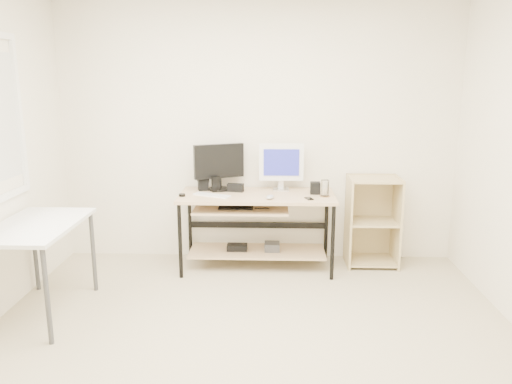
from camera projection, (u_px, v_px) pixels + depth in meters
The scene contains 16 objects.
room at pixel (227, 165), 3.12m from camera, with size 4.01×4.01×2.62m.
desk at pixel (254, 215), 4.87m from camera, with size 1.50×0.65×0.75m.
side_table at pixel (36, 234), 3.86m from camera, with size 0.60×1.00×0.75m.
shelf_unit at pixel (372, 220), 5.01m from camera, with size 0.50×0.40×0.90m.
black_monitor at pixel (219, 164), 4.94m from camera, with size 0.48×0.25×0.46m.
white_imac at pixel (281, 163), 4.94m from camera, with size 0.44×0.14×0.47m.
keyboard at pixel (212, 195), 4.75m from camera, with size 0.37×0.10×0.01m, color white.
mouse at pixel (270, 197), 4.63m from camera, with size 0.07×0.11×0.04m, color #B7B7BD.
center_speaker at pixel (235, 188), 4.93m from camera, with size 0.16×0.07×0.08m, color black.
speaker_left at pixel (203, 179), 4.97m from camera, with size 0.13×0.13×0.22m.
speaker_right at pixel (315, 188), 4.83m from camera, with size 0.09×0.09×0.11m, color black.
audio_controller at pixel (216, 184), 4.90m from camera, with size 0.08×0.05×0.15m, color black.
volume_puck at pixel (182, 195), 4.73m from camera, with size 0.06×0.06×0.03m, color black.
smartphone at pixel (309, 199), 4.63m from camera, with size 0.06×0.10×0.01m, color black.
coaster at pixel (325, 196), 4.73m from camera, with size 0.10×0.10×0.01m, color #9A7045.
drinking_glass at pixel (325, 188), 4.71m from camera, with size 0.08×0.08×0.15m, color white.
Camera 1 is at (0.14, -3.03, 1.85)m, focal length 35.00 mm.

